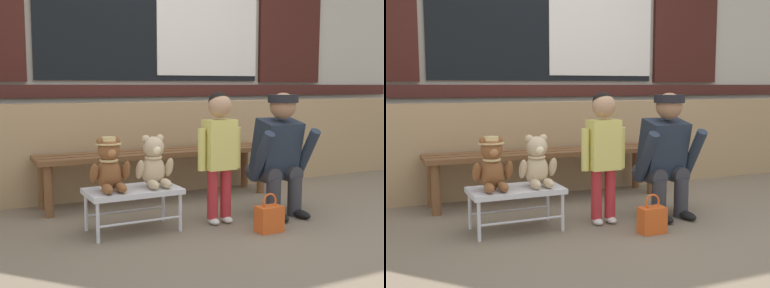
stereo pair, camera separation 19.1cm
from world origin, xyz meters
The scene contains 9 objects.
ground_plane centered at (0.00, 0.00, 0.00)m, with size 60.00×60.00×0.00m, color #756651.
brick_low_wall centered at (0.00, 1.43, 0.42)m, with size 6.85×0.25×0.85m, color tan.
wooden_bench_long centered at (-0.29, 1.06, 0.37)m, with size 2.10×0.40×0.44m.
small_display_bench centered at (-0.80, 0.30, 0.27)m, with size 0.64×0.36×0.30m.
teddy_bear_with_hat centered at (-0.96, 0.30, 0.47)m, with size 0.28×0.27×0.36m.
teddy_bear_plain centered at (-0.64, 0.30, 0.46)m, with size 0.28×0.26×0.36m.
child_standing centered at (-0.17, 0.21, 0.59)m, with size 0.35×0.18×0.96m.
adult_crouching centered at (0.37, 0.21, 0.48)m, with size 0.50×0.49×0.95m.
handbag_on_ground centered at (0.03, -0.14, 0.10)m, with size 0.18×0.11×0.27m.
Camera 1 is at (-1.90, -2.83, 1.01)m, focal length 45.64 mm.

